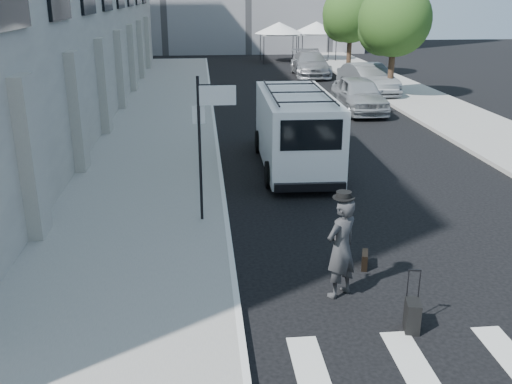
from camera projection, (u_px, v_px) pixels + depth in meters
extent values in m
plane|color=black|center=(334.00, 281.00, 11.38)|extent=(120.00, 120.00, 0.00)
cube|color=gray|center=(164.00, 117.00, 26.00)|extent=(4.50, 48.00, 0.15)
cube|color=gray|center=(414.00, 97.00, 30.96)|extent=(4.00, 56.00, 0.15)
cylinder|color=black|center=(200.00, 150.00, 13.53)|extent=(0.07, 0.07, 3.50)
cube|color=white|center=(199.00, 115.00, 13.26)|extent=(0.30, 0.03, 0.42)
cube|color=white|center=(218.00, 95.00, 13.14)|extent=(0.85, 0.06, 0.45)
cylinder|color=black|center=(391.00, 73.00, 30.40)|extent=(0.32, 0.32, 2.80)
sphere|color=#244717|center=(395.00, 20.00, 29.50)|extent=(3.80, 3.80, 3.80)
sphere|color=#244717|center=(383.00, 30.00, 30.21)|extent=(2.66, 2.66, 2.66)
cylinder|color=black|center=(349.00, 55.00, 38.85)|extent=(0.32, 0.32, 2.80)
sphere|color=#244717|center=(351.00, 14.00, 37.95)|extent=(3.80, 3.80, 3.80)
sphere|color=#244717|center=(343.00, 22.00, 38.67)|extent=(2.66, 2.66, 2.66)
cylinder|color=black|center=(264.00, 50.00, 45.64)|extent=(0.06, 0.06, 2.20)
cylinder|color=black|center=(298.00, 50.00, 45.89)|extent=(0.06, 0.06, 2.20)
cylinder|color=black|center=(260.00, 47.00, 48.27)|extent=(0.06, 0.06, 2.20)
cylinder|color=black|center=(293.00, 47.00, 48.52)|extent=(0.06, 0.06, 2.20)
cube|color=white|center=(279.00, 34.00, 46.70)|extent=(3.00, 3.00, 0.12)
cone|color=white|center=(279.00, 28.00, 46.54)|extent=(4.00, 4.00, 0.90)
cylinder|color=black|center=(302.00, 49.00, 46.40)|extent=(0.06, 0.06, 2.20)
cylinder|color=black|center=(336.00, 49.00, 46.65)|extent=(0.06, 0.06, 2.20)
cylinder|color=black|center=(297.00, 46.00, 49.03)|extent=(0.06, 0.06, 2.20)
cylinder|color=black|center=(329.00, 46.00, 49.28)|extent=(0.06, 0.06, 2.20)
cube|color=white|center=(316.00, 33.00, 47.46)|extent=(3.00, 3.00, 0.12)
cone|color=white|center=(316.00, 27.00, 47.30)|extent=(4.00, 4.00, 0.90)
imported|color=#2F3032|center=(341.00, 248.00, 10.53)|extent=(0.85, 0.80, 1.96)
cube|color=black|center=(365.00, 260.00, 11.89)|extent=(0.24, 0.46, 0.34)
cube|color=black|center=(412.00, 316.00, 9.62)|extent=(0.31, 0.42, 0.55)
cylinder|color=black|center=(408.00, 284.00, 9.62)|extent=(0.02, 0.02, 0.52)
cylinder|color=black|center=(419.00, 284.00, 9.60)|extent=(0.02, 0.02, 0.52)
cube|color=black|center=(415.00, 270.00, 9.53)|extent=(0.21, 0.07, 0.03)
cube|color=white|center=(296.00, 129.00, 18.25)|extent=(2.24, 5.76, 2.22)
cube|color=white|center=(284.00, 124.00, 21.36)|extent=(2.03, 1.00, 1.17)
cube|color=black|center=(311.00, 135.00, 15.42)|extent=(1.70, 0.12, 0.85)
cylinder|color=black|center=(260.00, 142.00, 20.38)|extent=(0.31, 0.81, 0.80)
cylinder|color=black|center=(315.00, 141.00, 20.52)|extent=(0.31, 0.81, 0.80)
cylinder|color=black|center=(270.00, 175.00, 16.69)|extent=(0.31, 0.81, 0.80)
cylinder|color=black|center=(338.00, 173.00, 16.83)|extent=(0.31, 0.81, 0.80)
imported|color=#989B9F|center=(359.00, 95.00, 27.24)|extent=(1.98, 4.91, 1.67)
imported|color=slate|center=(368.00, 79.00, 31.91)|extent=(2.46, 5.36, 1.70)
imported|color=gray|center=(310.00, 64.00, 39.10)|extent=(2.58, 5.84, 1.67)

